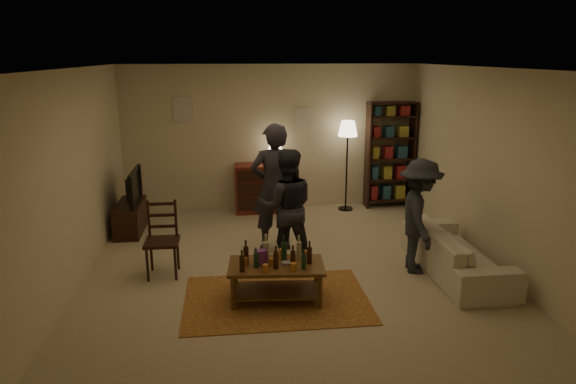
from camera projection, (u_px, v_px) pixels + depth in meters
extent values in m
plane|color=#C6B793|center=(290.00, 268.00, 7.10)|extent=(6.00, 6.00, 0.00)
plane|color=beige|center=(271.00, 138.00, 9.63)|extent=(5.50, 0.00, 5.50)
plane|color=beige|center=(73.00, 179.00, 6.44)|extent=(0.00, 6.00, 6.00)
plane|color=beige|center=(488.00, 168.00, 7.06)|extent=(0.00, 6.00, 6.00)
plane|color=beige|center=(338.00, 262.00, 3.88)|extent=(5.50, 0.00, 5.50)
plane|color=white|center=(290.00, 68.00, 6.40)|extent=(6.00, 6.00, 0.00)
cube|color=beige|center=(183.00, 109.00, 9.29)|extent=(0.35, 0.03, 0.45)
cube|color=beige|center=(303.00, 119.00, 9.59)|extent=(0.30, 0.03, 0.40)
cube|color=maroon|center=(276.00, 299.00, 6.19)|extent=(2.20, 1.50, 0.01)
cube|color=brown|center=(276.00, 266.00, 6.08)|extent=(1.17, 0.70, 0.04)
cube|color=brown|center=(276.00, 290.00, 6.16)|extent=(1.06, 0.59, 0.02)
cylinder|color=brown|center=(233.00, 294.00, 5.88)|extent=(0.05, 0.05, 0.42)
cylinder|color=brown|center=(320.00, 292.00, 5.92)|extent=(0.05, 0.05, 0.42)
cylinder|color=brown|center=(235.00, 276.00, 6.36)|extent=(0.05, 0.05, 0.42)
cylinder|color=brown|center=(316.00, 274.00, 6.39)|extent=(0.05, 0.05, 0.42)
cylinder|color=#C3732D|center=(245.00, 261.00, 6.03)|extent=(0.07, 0.07, 0.10)
cylinder|color=#C3732D|center=(265.00, 268.00, 5.85)|extent=(0.07, 0.07, 0.09)
cylinder|color=#C3732D|center=(282.00, 253.00, 6.25)|extent=(0.07, 0.07, 0.11)
cylinder|color=#C3732D|center=(293.00, 267.00, 5.89)|extent=(0.07, 0.07, 0.09)
cylinder|color=#C3732D|center=(307.00, 255.00, 6.23)|extent=(0.07, 0.07, 0.10)
cylinder|color=#C3732D|center=(272.00, 262.00, 6.05)|extent=(0.06, 0.06, 0.08)
cube|color=#783695|center=(261.00, 257.00, 6.06)|extent=(0.16, 0.12, 0.18)
cylinder|color=gray|center=(286.00, 264.00, 6.05)|extent=(0.12, 0.12, 0.03)
cube|color=black|center=(162.00, 242.00, 6.76)|extent=(0.44, 0.44, 0.04)
cylinder|color=black|center=(147.00, 265.00, 6.63)|extent=(0.04, 0.04, 0.46)
cylinder|color=black|center=(175.00, 264.00, 6.67)|extent=(0.04, 0.04, 0.46)
cylinder|color=black|center=(151.00, 255.00, 6.97)|extent=(0.04, 0.04, 0.46)
cylinder|color=black|center=(178.00, 253.00, 7.01)|extent=(0.04, 0.04, 0.46)
cube|color=black|center=(162.00, 217.00, 6.86)|extent=(0.36, 0.03, 0.52)
cube|color=black|center=(130.00, 218.00, 8.49)|extent=(0.40, 1.00, 0.50)
imported|color=black|center=(129.00, 187.00, 8.35)|extent=(0.13, 0.97, 0.56)
cube|color=maroon|center=(262.00, 188.00, 9.57)|extent=(1.00, 0.48, 0.90)
cube|color=black|center=(263.00, 204.00, 9.39)|extent=(0.92, 0.02, 0.22)
cube|color=black|center=(263.00, 190.00, 9.33)|extent=(0.92, 0.02, 0.22)
cube|color=black|center=(263.00, 176.00, 9.26)|extent=(0.92, 0.02, 0.22)
cylinder|color=black|center=(275.00, 163.00, 9.48)|extent=(0.12, 0.12, 0.04)
cylinder|color=black|center=(275.00, 156.00, 9.45)|extent=(0.02, 0.02, 0.22)
cone|color=#FFE5B2|center=(275.00, 145.00, 9.39)|extent=(0.26, 0.26, 0.20)
cube|color=black|center=(368.00, 156.00, 9.71)|extent=(0.04, 0.34, 2.00)
cube|color=black|center=(412.00, 155.00, 9.81)|extent=(0.04, 0.34, 2.00)
cube|color=black|center=(388.00, 198.00, 9.98)|extent=(0.90, 0.34, 0.03)
cube|color=black|center=(389.00, 179.00, 9.88)|extent=(0.90, 0.34, 0.03)
cube|color=black|center=(390.00, 158.00, 9.78)|extent=(0.90, 0.34, 0.03)
cube|color=black|center=(391.00, 137.00, 9.67)|extent=(0.90, 0.34, 0.03)
cube|color=black|center=(392.00, 116.00, 9.57)|extent=(0.90, 0.34, 0.03)
cube|color=black|center=(393.00, 103.00, 9.50)|extent=(0.90, 0.34, 0.03)
cube|color=maroon|center=(373.00, 192.00, 9.91)|extent=(0.12, 0.22, 0.26)
cube|color=navy|center=(385.00, 191.00, 9.94)|extent=(0.15, 0.22, 0.26)
cube|color=#A39C36|center=(399.00, 191.00, 9.97)|extent=(0.18, 0.22, 0.26)
cube|color=navy|center=(374.00, 172.00, 9.81)|extent=(0.12, 0.22, 0.24)
cube|color=#A39C36|center=(386.00, 172.00, 9.84)|extent=(0.15, 0.22, 0.24)
cube|color=maroon|center=(400.00, 171.00, 9.87)|extent=(0.18, 0.22, 0.24)
cube|color=#A39C36|center=(375.00, 152.00, 9.71)|extent=(0.12, 0.22, 0.22)
cube|color=maroon|center=(387.00, 152.00, 9.74)|extent=(0.15, 0.22, 0.22)
cube|color=navy|center=(401.00, 151.00, 9.77)|extent=(0.18, 0.22, 0.22)
cube|color=maroon|center=(376.00, 132.00, 9.61)|extent=(0.12, 0.22, 0.20)
cube|color=navy|center=(389.00, 131.00, 9.64)|extent=(0.15, 0.22, 0.20)
cube|color=#A39C36|center=(402.00, 131.00, 9.67)|extent=(0.18, 0.22, 0.20)
cube|color=navy|center=(377.00, 111.00, 9.51)|extent=(0.12, 0.22, 0.18)
cube|color=#A39C36|center=(390.00, 110.00, 9.54)|extent=(0.15, 0.22, 0.18)
cube|color=maroon|center=(404.00, 110.00, 9.57)|extent=(0.18, 0.22, 0.18)
cylinder|color=black|center=(345.00, 209.00, 9.80)|extent=(0.28, 0.28, 0.03)
cylinder|color=black|center=(347.00, 171.00, 9.61)|extent=(0.03, 0.03, 1.50)
cone|color=#FFE5B2|center=(348.00, 128.00, 9.40)|extent=(0.36, 0.36, 0.28)
imported|color=beige|center=(456.00, 251.00, 6.89)|extent=(0.81, 2.08, 0.61)
imported|color=#29272F|center=(274.00, 188.00, 7.59)|extent=(0.74, 0.53, 1.92)
imported|color=#26262E|center=(286.00, 207.00, 7.08)|extent=(0.82, 0.65, 1.64)
imported|color=#27292F|center=(419.00, 216.00, 6.83)|extent=(0.74, 1.09, 1.55)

